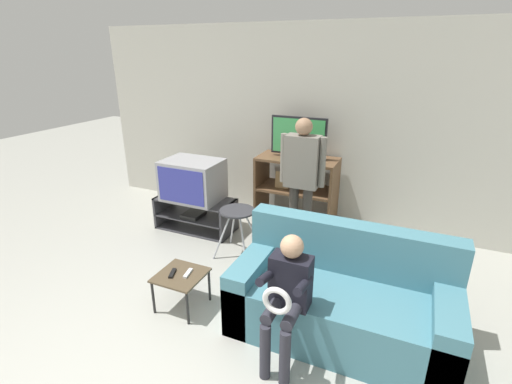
{
  "coord_description": "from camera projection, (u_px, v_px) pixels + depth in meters",
  "views": [
    {
      "loc": [
        1.38,
        -1.39,
        2.25
      ],
      "look_at": [
        -0.06,
        1.84,
        0.9
      ],
      "focal_mm": 26.0,
      "sensor_mm": 36.0,
      "label": 1
    }
  ],
  "objects": [
    {
      "name": "wall_back",
      "position": [
        307.0,
        127.0,
        4.93
      ],
      "size": [
        6.4,
        0.06,
        2.6
      ],
      "color": "beige",
      "rests_on": "ground_plane"
    },
    {
      "name": "couch",
      "position": [
        341.0,
        301.0,
        3.07
      ],
      "size": [
        1.77,
        0.82,
        0.9
      ],
      "color": "teal",
      "rests_on": "ground_plane"
    },
    {
      "name": "person_seated_child",
      "position": [
        287.0,
        292.0,
        2.68
      ],
      "size": [
        0.33,
        0.43,
        1.04
      ],
      "color": "#2D2D38",
      "rests_on": "ground_plane"
    },
    {
      "name": "media_shelf",
      "position": [
        296.0,
        192.0,
        4.95
      ],
      "size": [
        1.04,
        0.5,
        0.96
      ],
      "color": "brown",
      "rests_on": "ground_plane"
    },
    {
      "name": "tv_stand",
      "position": [
        196.0,
        214.0,
        4.94
      ],
      "size": [
        1.04,
        0.47,
        0.43
      ],
      "color": "#38383D",
      "rests_on": "ground_plane"
    },
    {
      "name": "remote_control_white",
      "position": [
        188.0,
        273.0,
        3.36
      ],
      "size": [
        0.06,
        0.15,
        0.02
      ],
      "primitive_type": "cube",
      "rotation": [
        0.0,
        0.0,
        0.17
      ],
      "color": "silver",
      "rests_on": "snack_table"
    },
    {
      "name": "television_flat",
      "position": [
        298.0,
        139.0,
        4.7
      ],
      "size": [
        0.73,
        0.2,
        0.53
      ],
      "color": "black",
      "rests_on": "media_shelf"
    },
    {
      "name": "remote_control_black",
      "position": [
        172.0,
        273.0,
        3.36
      ],
      "size": [
        0.08,
        0.15,
        0.02
      ],
      "primitive_type": "cube",
      "rotation": [
        0.0,
        0.0,
        0.34
      ],
      "color": "black",
      "rests_on": "snack_table"
    },
    {
      "name": "folding_stool",
      "position": [
        237.0,
        217.0,
        4.22
      ],
      "size": [
        0.45,
        0.45,
        0.57
      ],
      "color": "#B7B7BC",
      "rests_on": "ground_plane"
    },
    {
      "name": "person_standing_adult",
      "position": [
        302.0,
        173.0,
        4.2
      ],
      "size": [
        0.53,
        0.2,
        1.58
      ],
      "color": "#3D3833",
      "rests_on": "ground_plane"
    },
    {
      "name": "snack_table",
      "position": [
        181.0,
        278.0,
        3.38
      ],
      "size": [
        0.42,
        0.42,
        0.35
      ],
      "color": "brown",
      "rests_on": "ground_plane"
    },
    {
      "name": "television_main",
      "position": [
        193.0,
        180.0,
        4.78
      ],
      "size": [
        0.73,
        0.55,
        0.52
      ],
      "color": "#9E9EA3",
      "rests_on": "tv_stand"
    }
  ]
}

